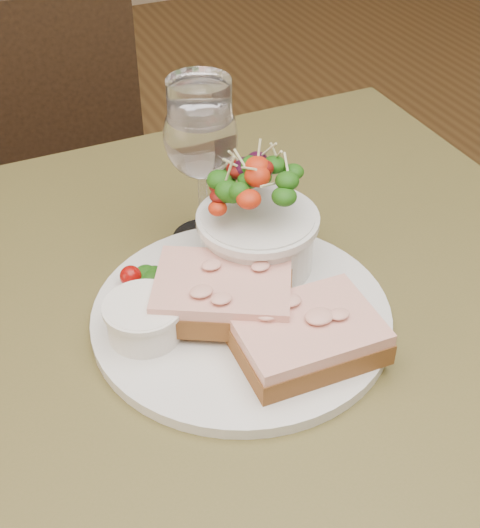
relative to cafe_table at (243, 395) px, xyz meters
name	(u,v)px	position (x,y,z in m)	size (l,w,h in m)	color
cafe_table	(243,395)	(0.00, 0.00, 0.00)	(0.80, 0.80, 0.75)	#4E4A21
chair_far	(38,272)	(-0.11, 0.76, -0.36)	(0.47, 0.47, 0.90)	black
dinner_plate	(241,315)	(0.00, 0.01, 0.11)	(0.29, 0.29, 0.01)	silver
sandwich_front	(307,335)	(0.03, -0.06, 0.13)	(0.13, 0.10, 0.03)	#482713
sandwich_back	(223,293)	(-0.02, 0.01, 0.14)	(0.16, 0.14, 0.03)	#482713
ramekin	(144,318)	(-0.09, 0.02, 0.13)	(0.07, 0.07, 0.04)	white
salad_bowl	(258,217)	(0.05, 0.07, 0.17)	(0.11, 0.11, 0.13)	silver
garnish	(138,272)	(-0.07, 0.09, 0.12)	(0.05, 0.04, 0.02)	#0E3E0B
wine_glass	(201,141)	(0.02, 0.14, 0.22)	(0.08, 0.08, 0.18)	white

